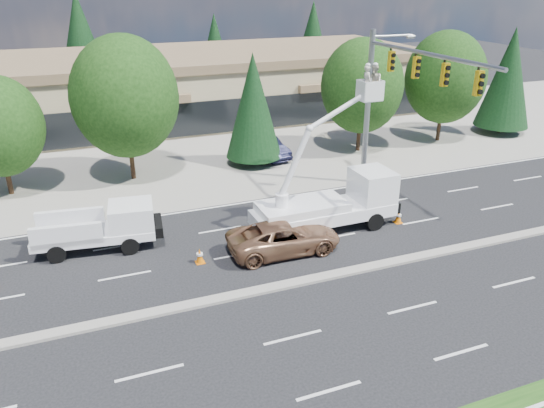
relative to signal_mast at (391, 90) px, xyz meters
name	(u,v)px	position (x,y,z in m)	size (l,w,h in m)	color
ground	(261,291)	(-10.03, -7.04, -6.06)	(140.00, 140.00, 0.00)	black
concrete_apron	(166,150)	(-10.03, 12.96, -6.05)	(140.00, 22.00, 0.01)	gray
road_median	(261,290)	(-10.03, -7.04, -6.00)	(120.00, 0.55, 0.12)	gray
strip_mall	(142,86)	(-10.03, 22.93, -3.23)	(50.40, 15.40, 5.50)	tan
tree_front_d	(125,97)	(-13.03, 7.96, -0.93)	(6.31, 6.31, 8.76)	#332114
tree_front_e	(253,106)	(-5.03, 7.96, -2.13)	(3.71, 3.71, 7.32)	#332114
tree_front_f	(362,86)	(2.97, 7.96, -1.41)	(5.72, 5.72, 7.93)	#332114
tree_front_g	(445,78)	(9.97, 7.96, -1.28)	(5.88, 5.88, 8.16)	#332114
tree_front_h	(508,77)	(15.97, 7.96, -1.66)	(4.16, 4.16, 8.20)	#332114
tree_back_b	(81,40)	(-14.03, 34.96, -0.46)	(5.30, 5.30, 10.44)	#332114
tree_back_c	(215,48)	(-0.03, 34.96, -1.83)	(4.00, 4.00, 7.89)	#332114
tree_back_d	(313,38)	(11.97, 34.96, -1.22)	(4.57, 4.57, 9.01)	#332114
signal_mast	(391,90)	(0.00, 0.00, 0.00)	(2.76, 10.16, 9.00)	gray
utility_pickup	(104,231)	(-15.53, -0.90, -5.20)	(5.62, 2.66, 2.07)	white
bucket_truck	(337,195)	(-4.50, -2.84, -4.32)	(7.25, 2.42, 8.05)	white
traffic_cone_b	(200,256)	(-11.77, -3.89, -5.72)	(0.40, 0.40, 0.70)	orange
traffic_cone_c	(259,234)	(-8.59, -2.87, -5.72)	(0.40, 0.40, 0.70)	orange
traffic_cone_d	(398,217)	(-1.25, -3.56, -5.72)	(0.40, 0.40, 0.70)	orange
minivan	(284,237)	(-7.89, -4.24, -5.33)	(2.40, 5.20, 1.45)	#9C6C4B
parked_car_east	(266,147)	(-3.81, 8.96, -5.31)	(1.58, 4.52, 1.49)	black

